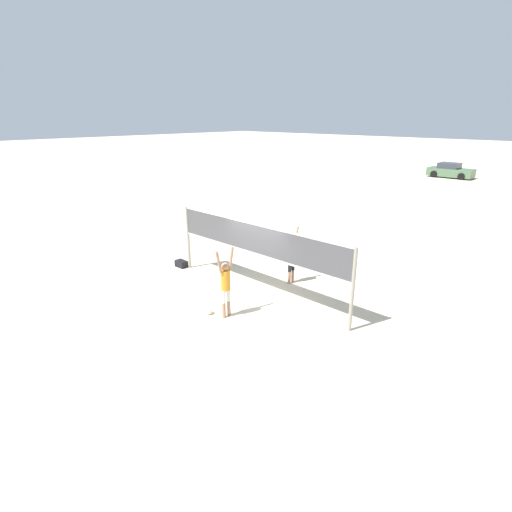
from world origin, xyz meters
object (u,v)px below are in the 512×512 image
Objects in this scene: player_spiker at (226,282)px; player_blocker at (292,255)px; gear_bag at (181,264)px; volleyball at (209,311)px; parked_car_mid at (450,171)px; volleyball_net at (256,244)px.

player_blocker is (-0.17, 3.35, -0.06)m from player_spiker.
player_spiker is 4.39× the size of gear_bag.
gear_bag is (-3.90, 1.88, 0.02)m from volleyball.
player_spiker is 1.05× the size of player_blocker.
parked_car_mid reaches higher than gear_bag.
volleyball is at bearing 119.83° from player_spiker.
volleyball_net is 32.55m from parked_car_mid.
volleyball_net is 34.46× the size of volleyball.
player_spiker is 34.38m from parked_car_mid.
volleyball_net is 3.41× the size of player_spiker.
parked_car_mid is at bearing 97.77° from volleyball_net.
player_blocker is at bearing 79.44° from volleyball_net.
volleyball is 4.33m from gear_bag.
parked_car_mid is (-4.37, 34.31, 0.52)m from volleyball.
gear_bag is at bearing 69.85° from player_spiker.
player_spiker is at bearing 29.83° from volleyball.
player_blocker is 31.04m from parked_car_mid.
volleyball is at bearing -4.95° from player_blocker.
volleyball is (-0.02, -2.08, -1.67)m from volleyball_net.
player_blocker is at bearing 85.05° from volleyball.
volleyball_net is at bearing -82.82° from parked_car_mid.
gear_bag is at bearing -177.17° from volleyball_net.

